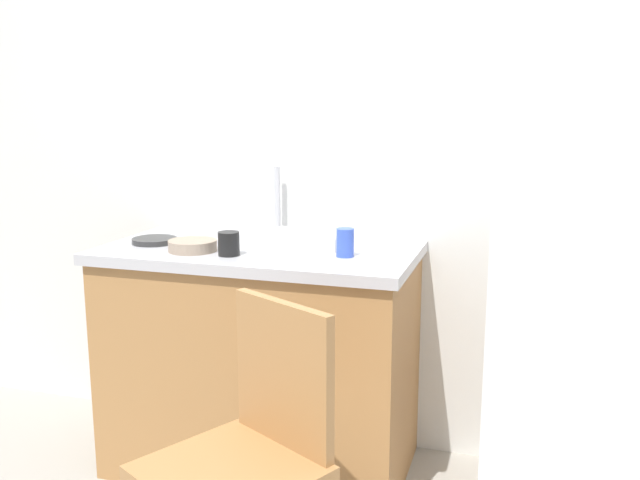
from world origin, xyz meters
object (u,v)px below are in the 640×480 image
object	(u,v)px
refrigerator	(589,329)
cup_blue	(345,243)
chair	(248,455)
hotplate	(154,240)
dish_tray	(306,239)
cup_black	(229,244)
terracotta_bowl	(193,245)

from	to	relation	value
refrigerator	cup_blue	world-z (taller)	refrigerator
cup_blue	chair	bearing A→B (deg)	-94.69
hotplate	dish_tray	bearing A→B (deg)	12.82
cup_black	cup_blue	bearing A→B (deg)	14.54
refrigerator	cup_blue	size ratio (longest dim) A/B	13.52
dish_tray	cup_black	xyz separation A→B (m)	(-0.21, -0.25, 0.02)
cup_black	cup_blue	world-z (taller)	cup_blue
terracotta_bowl	hotplate	distance (m)	0.23
refrigerator	terracotta_bowl	world-z (taller)	refrigerator
terracotta_bowl	hotplate	xyz separation A→B (m)	(-0.21, 0.09, -0.01)
terracotta_bowl	cup_blue	xyz separation A→B (m)	(0.55, 0.07, 0.03)
terracotta_bowl	cup_blue	distance (m)	0.56
terracotta_bowl	chair	bearing A→B (deg)	-53.49
terracotta_bowl	dish_tray	bearing A→B (deg)	30.99
hotplate	cup_black	bearing A→B (deg)	-17.79
cup_black	refrigerator	bearing A→B (deg)	7.37
hotplate	cup_blue	bearing A→B (deg)	-1.12
terracotta_bowl	hotplate	bearing A→B (deg)	157.30
chair	cup_black	distance (m)	0.83
refrigerator	terracotta_bowl	xyz separation A→B (m)	(-1.37, -0.13, 0.22)
refrigerator	chair	distance (m)	1.20
hotplate	cup_black	xyz separation A→B (m)	(0.37, -0.12, 0.03)
refrigerator	terracotta_bowl	distance (m)	1.40
dish_tray	cup_black	distance (m)	0.32
cup_blue	cup_black	bearing A→B (deg)	-165.46
hotplate	chair	bearing A→B (deg)	-47.02
dish_tray	cup_black	size ratio (longest dim) A/B	3.32
chair	hotplate	bearing A→B (deg)	161.56
dish_tray	refrigerator	bearing A→B (deg)	-5.13
dish_tray	chair	bearing A→B (deg)	-81.60
chair	dish_tray	distance (m)	0.98
hotplate	cup_blue	distance (m)	0.76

